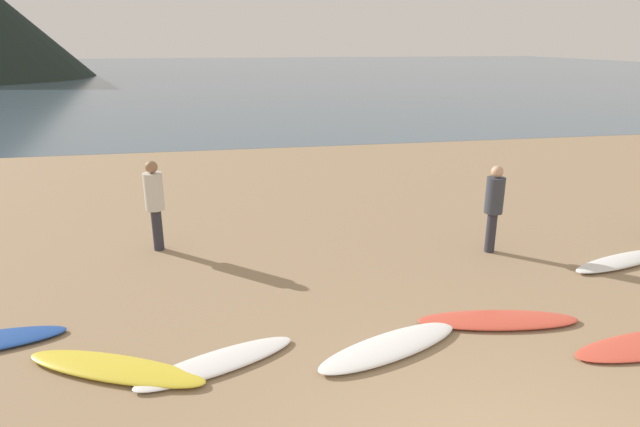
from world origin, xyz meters
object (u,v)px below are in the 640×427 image
surfboard_5 (498,320)px  surfboard_4 (390,347)px  person_2 (494,202)px  surfboard_7 (622,261)px  surfboard_3 (217,362)px  surfboard_2 (115,368)px  person_0 (154,198)px

surfboard_5 → surfboard_4: bearing=-158.0°
surfboard_5 → person_2: person_2 is taller
surfboard_4 → surfboard_7: (4.67, 1.79, -0.00)m
surfboard_3 → surfboard_5: 3.69m
surfboard_2 → surfboard_3: bearing=21.1°
surfboard_2 → person_2: person_2 is taller
surfboard_3 → surfboard_7: surfboard_7 is taller
person_0 → person_2: (5.77, -1.22, -0.04)m
surfboard_2 → surfboard_4: (3.20, -0.16, -0.00)m
surfboard_2 → surfboard_3: surfboard_2 is taller
surfboard_4 → person_0: person_0 is taller
surfboard_3 → person_2: 5.54m
surfboard_5 → person_0: bearing=152.1°
surfboard_2 → surfboard_3: size_ratio=1.16×
surfboard_4 → person_2: person_2 is taller
surfboard_3 → surfboard_4: 2.06m
person_2 → surfboard_4: bearing=65.1°
surfboard_2 → surfboard_7: (7.87, 1.62, -0.00)m
person_0 → person_2: bearing=6.1°
surfboard_4 → person_0: bearing=107.1°
surfboard_5 → surfboard_2: bearing=-168.2°
surfboard_7 → person_2: person_2 is taller
person_2 → person_0: bearing=8.3°
surfboard_4 → surfboard_5: 1.66m
surfboard_2 → surfboard_7: surfboard_2 is taller
person_2 → surfboard_2: bearing=43.5°
surfboard_5 → surfboard_7: 3.37m
surfboard_4 → person_0: (-3.04, 3.93, 0.91)m
surfboard_4 → person_2: bearing=24.2°
surfboard_2 → surfboard_7: size_ratio=1.03×
surfboard_2 → person_0: 3.88m
surfboard_7 → surfboard_2: bearing=177.0°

